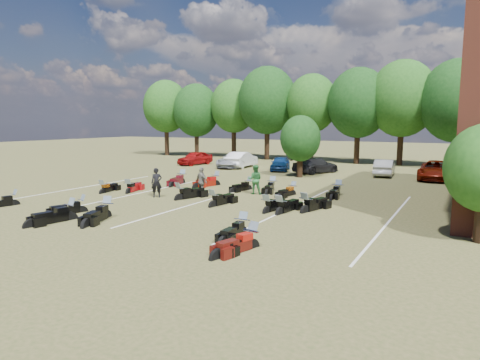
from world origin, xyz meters
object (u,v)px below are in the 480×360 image
Objects in this scene: car_0 at (195,158)px; person_grey at (202,182)px; person_green at (255,179)px; motorcycle_7 at (129,193)px; motorcycle_0 at (14,205)px; motorcycle_3 at (70,220)px; motorcycle_14 at (182,183)px; person_black at (157,183)px; car_4 at (280,163)px.

person_grey is (11.08, -15.45, 0.18)m from car_0.
person_green is 0.80× the size of motorcycle_7.
motorcycle_7 is at bearing 77.47° from motorcycle_0.
motorcycle_14 is (-2.44, 11.89, 0.00)m from motorcycle_3.
person_green is at bearing -112.99° from person_grey.
person_black is 5.89m from motorcycle_14.
car_0 is 1.08× the size of car_4.
motorcycle_14 is (-3.05, -10.83, -0.65)m from car_4.
motorcycle_7 is at bearing -106.51° from motorcycle_14.
motorcycle_0 is (-7.35, -7.01, -0.88)m from person_grey.
car_0 is at bearing 111.43° from motorcycle_0.
person_green is 0.73× the size of motorcycle_14.
motorcycle_14 is at bearing -121.94° from car_4.
motorcycle_3 is at bearing 95.87° from motorcycle_7.
person_black is 6.53m from motorcycle_3.
person_green reaches higher than motorcycle_7.
motorcycle_3 reaches higher than motorcycle_0.
motorcycle_14 is at bearing -50.23° from car_0.
motorcycle_7 is (2.67, 5.84, 0.00)m from motorcycle_0.
motorcycle_0 is at bearing -117.95° from motorcycle_14.
person_black is at bearing 102.84° from motorcycle_3.
person_grey reaches higher than motorcycle_7.
person_green is at bearing -170.52° from motorcycle_7.
car_4 is at bearing 61.73° from motorcycle_14.
car_4 is at bearing -94.41° from person_green.
car_4 reaches higher than motorcycle_3.
person_grey is at bearing 86.83° from motorcycle_3.
car_0 reaches higher than car_4.
person_grey is at bearing 177.41° from motorcycle_7.
motorcycle_7 is at bearing 37.23° from person_grey.
person_grey is 0.71× the size of motorcycle_14.
person_black is 0.70× the size of motorcycle_14.
person_green reaches higher than car_0.
car_4 is at bearing 86.41° from motorcycle_0.
motorcycle_0 is at bearing 48.93° from motorcycle_7.
person_grey reaches higher than person_black.
person_black is 0.77× the size of motorcycle_7.
car_4 is 22.62m from motorcycle_0.
person_black reaches higher than car_4.
person_green is 6.98m from motorcycle_14.
person_black is 5.93m from person_green.
person_green is at bearing 77.49° from motorcycle_3.
person_black is at bearing 156.42° from motorcycle_7.
car_0 is 1.96× the size of motorcycle_0.
car_4 is 2.09× the size of person_green.
motorcycle_14 is (6.75, -11.50, -0.70)m from car_0.
car_4 reaches higher than motorcycle_7.
person_grey reaches higher than motorcycle_3.
car_4 is 2.19× the size of person_black.
car_4 is 16.31m from motorcycle_7.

